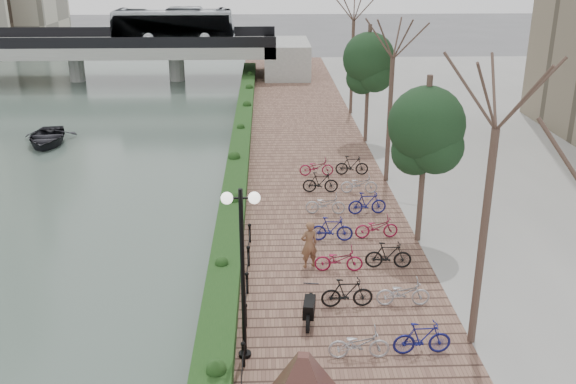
{
  "coord_description": "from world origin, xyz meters",
  "views": [
    {
      "loc": [
        2.11,
        -13.78,
        11.19
      ],
      "look_at": [
        2.95,
        10.52,
        2.0
      ],
      "focal_mm": 40.0,
      "sensor_mm": 36.0,
      "label": 1
    }
  ],
  "objects_px": {
    "lamppost": "(242,239)",
    "boat": "(46,137)",
    "pedestrian": "(309,244)",
    "motorcycle": "(309,307)"
  },
  "relations": [
    {
      "from": "motorcycle",
      "to": "boat",
      "type": "distance_m",
      "value": 25.91
    },
    {
      "from": "lamppost",
      "to": "boat",
      "type": "distance_m",
      "value": 26.63
    },
    {
      "from": "pedestrian",
      "to": "boat",
      "type": "relative_size",
      "value": 0.4
    },
    {
      "from": "pedestrian",
      "to": "boat",
      "type": "xyz_separation_m",
      "value": [
        -14.94,
        17.71,
        -0.9
      ]
    },
    {
      "from": "motorcycle",
      "to": "boat",
      "type": "height_order",
      "value": "motorcycle"
    },
    {
      "from": "motorcycle",
      "to": "pedestrian",
      "type": "height_order",
      "value": "pedestrian"
    },
    {
      "from": "motorcycle",
      "to": "pedestrian",
      "type": "distance_m",
      "value": 3.63
    },
    {
      "from": "lamppost",
      "to": "boat",
      "type": "xyz_separation_m",
      "value": [
        -12.79,
        23.07,
        -3.62
      ]
    },
    {
      "from": "lamppost",
      "to": "motorcycle",
      "type": "xyz_separation_m",
      "value": [
        1.93,
        1.76,
        -3.12
      ]
    },
    {
      "from": "pedestrian",
      "to": "motorcycle",
      "type": "bearing_deg",
      "value": 65.77
    }
  ]
}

